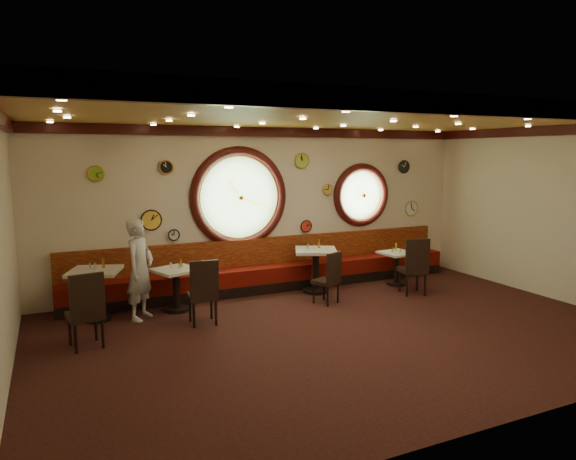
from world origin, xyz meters
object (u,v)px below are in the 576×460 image
Objects in this scene: table_b at (176,284)px; chair_c at (330,275)px; condiment_b_pepper at (179,266)px; condiment_c_pepper at (314,247)px; condiment_c_bottle at (319,244)px; table_d at (397,264)px; chair_a at (86,306)px; table_c at (316,265)px; condiment_a_salt at (90,266)px; condiment_b_salt at (171,265)px; chair_b at (203,288)px; condiment_a_bottle at (103,263)px; chair_d at (415,263)px; table_a at (96,288)px; condiment_c_salt at (308,246)px; condiment_d_pepper at (400,250)px; condiment_b_bottle at (181,263)px; condiment_a_pepper at (95,267)px; waiter at (140,269)px; condiment_d_bottle at (396,247)px; condiment_d_salt at (392,250)px.

table_b is 1.48× the size of chair_c.
condiment_c_pepper reaches higher than condiment_b_pepper.
condiment_c_bottle is (0.25, 0.89, 0.40)m from chair_c.
table_d is 1.02× the size of chair_a.
condiment_c_bottle is (0.11, 0.08, 0.40)m from table_c.
condiment_a_salt is 0.91× the size of condiment_b_salt.
chair_b is 0.93m from condiment_b_pepper.
condiment_a_bottle is at bearing 141.60° from chair_c.
chair_d reaches higher than condiment_c_bottle.
condiment_a_bottle is (-1.15, 0.14, 0.45)m from table_b.
table_a is 8.49× the size of condiment_c_salt.
condiment_b_bottle is at bearing 176.64° from condiment_d_pepper.
condiment_a_pepper is 0.77× the size of condiment_b_bottle.
waiter reaches higher than table_d.
condiment_c_bottle is (0.24, 0.01, 0.03)m from condiment_c_salt.
table_a is 5.74m from chair_d.
table_c is 10.59× the size of condiment_b_pepper.
condiment_c_bottle is (4.14, 0.07, 0.42)m from table_a.
condiment_a_pepper is 5.86m from condiment_d_bottle.
table_d is 0.41× the size of waiter.
table_d is 5.16m from waiter.
chair_d is 6.68× the size of condiment_b_salt.
chair_a is 1.14× the size of chair_c.
table_d is 0.82m from chair_d.
condiment_c_pepper is (2.64, 0.08, 0.11)m from condiment_b_pepper.
condiment_c_salt is (-1.92, 0.27, 0.48)m from table_d.
chair_a is 1.31m from condiment_a_pepper.
condiment_c_salt is 3.76m from condiment_a_bottle.
condiment_c_salt is at bearing 8.77° from chair_a.
table_b is 8.50× the size of condiment_d_salt.
condiment_c_salt reaches higher than condiment_a_salt.
condiment_d_pepper is 0.50× the size of condiment_c_bottle.
waiter reaches higher than chair_d.
chair_d is 0.80m from condiment_d_salt.
table_b is at bearing -178.81° from table_c.
condiment_a_salt is at bearing 178.18° from table_c.
condiment_d_pepper is (1.87, -0.24, -0.17)m from condiment_c_pepper.
condiment_b_salt is at bearing 179.15° from condiment_c_pepper.
condiment_a_pepper is at bearing 177.30° from condiment_b_pepper.
condiment_b_salt is at bearing 178.66° from condiment_d_bottle.
condiment_b_bottle reaches higher than table_a.
chair_b is at bearing -93.46° from waiter.
condiment_b_pepper is (0.06, -0.04, 0.32)m from table_b.
chair_c is 1.93m from condiment_d_salt.
table_d is 4.14× the size of condiment_d_bottle.
chair_a is 2.10m from condiment_b_bottle.
condiment_c_bottle is (4.37, 1.37, 0.32)m from chair_a.
condiment_b_salt is (-0.06, 0.09, 0.33)m from table_b.
chair_d is 5.04m from waiter.
condiment_a_salt is 1.30m from condiment_b_salt.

